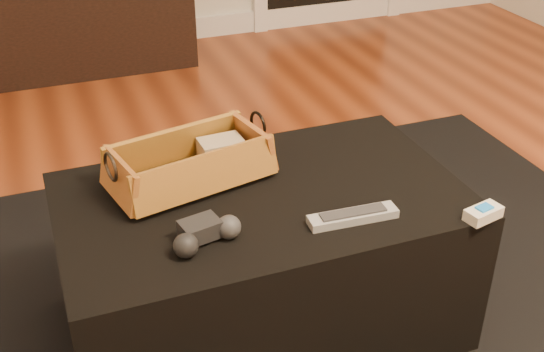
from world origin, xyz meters
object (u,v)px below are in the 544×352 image
object	(u,v)px
ottoman	(262,262)
tv_remote	(186,178)
wicker_basket	(190,165)
silver_remote	(353,216)
media_cabinet	(48,18)
game_controller	(205,233)
cream_gadget	(483,213)

from	to	relation	value
ottoman	tv_remote	world-z (taller)	tv_remote
wicker_basket	silver_remote	size ratio (longest dim) A/B	2.04
ottoman	tv_remote	bearing A→B (deg)	147.92
tv_remote	silver_remote	bearing A→B (deg)	-59.75
wicker_basket	silver_remote	xyz separation A→B (m)	(0.31, -0.30, -0.04)
media_cabinet	silver_remote	xyz separation A→B (m)	(0.51, -2.36, 0.17)
media_cabinet	ottoman	world-z (taller)	media_cabinet
game_controller	tv_remote	bearing A→B (deg)	84.86
media_cabinet	ottoman	bearing A→B (deg)	-80.97
silver_remote	wicker_basket	bearing A→B (deg)	135.33
wicker_basket	cream_gadget	distance (m)	0.72
wicker_basket	cream_gadget	xyz separation A→B (m)	(0.60, -0.41, -0.03)
media_cabinet	silver_remote	size ratio (longest dim) A/B	6.46
game_controller	cream_gadget	xyz separation A→B (m)	(0.63, -0.13, -0.01)
silver_remote	game_controller	bearing A→B (deg)	174.48
silver_remote	ottoman	bearing A→B (deg)	131.40
tv_remote	wicker_basket	xyz separation A→B (m)	(0.02, 0.02, 0.02)
ottoman	wicker_basket	bearing A→B (deg)	140.30
silver_remote	cream_gadget	world-z (taller)	cream_gadget
tv_remote	cream_gadget	distance (m)	0.72
ottoman	silver_remote	xyz separation A→B (m)	(0.16, -0.18, 0.22)
game_controller	ottoman	bearing A→B (deg)	38.42
wicker_basket	game_controller	size ratio (longest dim) A/B	2.51
ottoman	wicker_basket	xyz separation A→B (m)	(-0.15, 0.12, 0.26)
media_cabinet	game_controller	world-z (taller)	media_cabinet
tv_remote	cream_gadget	bearing A→B (deg)	-50.72
tv_remote	silver_remote	xyz separation A→B (m)	(0.32, -0.28, -0.01)
media_cabinet	tv_remote	xyz separation A→B (m)	(0.18, -2.08, 0.18)
ottoman	tv_remote	size ratio (longest dim) A/B	4.64
tv_remote	silver_remote	world-z (taller)	tv_remote
tv_remote	wicker_basket	size ratio (longest dim) A/B	0.49
wicker_basket	cream_gadget	bearing A→B (deg)	-34.26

